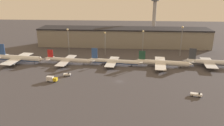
{
  "coord_description": "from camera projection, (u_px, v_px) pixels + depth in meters",
  "views": [
    {
      "loc": [
        5.21,
        -131.23,
        56.54
      ],
      "look_at": [
        -6.15,
        19.7,
        6.0
      ],
      "focal_mm": 35.0,
      "sensor_mm": 36.0,
      "label": 1
    }
  ],
  "objects": [
    {
      "name": "lamp_post_1",
      "position": [
        105.0,
        40.0,
        198.12
      ],
      "size": [
        1.8,
        1.8,
        21.12
      ],
      "color": "slate",
      "rests_on": "ground"
    },
    {
      "name": "airplane_2",
      "position": [
        114.0,
        61.0,
        172.75
      ],
      "size": [
        45.52,
        27.58,
        13.13
      ],
      "rotation": [
        0.0,
        0.0,
        -0.11
      ],
      "color": "white",
      "rests_on": "ground"
    },
    {
      "name": "airplane_0",
      "position": [
        19.0,
        58.0,
        178.14
      ],
      "size": [
        45.39,
        34.66,
        15.18
      ],
      "rotation": [
        0.0,
        0.0,
        -0.11
      ],
      "color": "white",
      "rests_on": "ground"
    },
    {
      "name": "terminal_building",
      "position": [
        123.0,
        37.0,
        230.77
      ],
      "size": [
        176.99,
        26.69,
        19.15
      ],
      "color": "gray",
      "rests_on": "ground"
    },
    {
      "name": "lamp_post_2",
      "position": [
        143.0,
        39.0,
        195.35
      ],
      "size": [
        1.8,
        1.8,
        23.02
      ],
      "color": "slate",
      "rests_on": "ground"
    },
    {
      "name": "airplane_1",
      "position": [
        68.0,
        60.0,
        176.28
      ],
      "size": [
        43.21,
        30.76,
        10.85
      ],
      "rotation": [
        0.0,
        0.0,
        -0.11
      ],
      "color": "silver",
      "rests_on": "ground"
    },
    {
      "name": "ground",
      "position": [
        119.0,
        81.0,
        142.4
      ],
      "size": [
        600.0,
        600.0,
        0.0
      ],
      "primitive_type": "plane",
      "color": "#423F44"
    },
    {
      "name": "service_vehicle_1",
      "position": [
        196.0,
        94.0,
        121.93
      ],
      "size": [
        6.66,
        3.96,
        2.59
      ],
      "rotation": [
        0.0,
        0.0,
        -0.27
      ],
      "color": "white",
      "rests_on": "ground"
    },
    {
      "name": "lamp_post_3",
      "position": [
        182.0,
        37.0,
        192.25
      ],
      "size": [
        1.8,
        1.8,
        27.02
      ],
      "color": "slate",
      "rests_on": "ground"
    },
    {
      "name": "service_vehicle_2",
      "position": [
        52.0,
        79.0,
        141.55
      ],
      "size": [
        7.1,
        3.28,
        3.53
      ],
      "rotation": [
        0.0,
        0.0,
        -0.11
      ],
      "color": "gold",
      "rests_on": "ground"
    },
    {
      "name": "service_vehicle_0",
      "position": [
        67.0,
        74.0,
        151.33
      ],
      "size": [
        5.07,
        2.93,
        2.42
      ],
      "rotation": [
        0.0,
        0.0,
        0.13
      ],
      "color": "white",
      "rests_on": "ground"
    },
    {
      "name": "lamp_post_0",
      "position": [
        68.0,
        38.0,
        200.1
      ],
      "size": [
        1.8,
        1.8,
        23.62
      ],
      "color": "slate",
      "rests_on": "ground"
    },
    {
      "name": "airplane_3",
      "position": [
        162.0,
        63.0,
        168.85
      ],
      "size": [
        45.79,
        33.6,
        11.99
      ],
      "rotation": [
        0.0,
        0.0,
        -0.11
      ],
      "color": "white",
      "rests_on": "ground"
    },
    {
      "name": "airplane_4",
      "position": [
        210.0,
        62.0,
        169.09
      ],
      "size": [
        41.61,
        28.04,
        13.96
      ],
      "rotation": [
        0.0,
        0.0,
        -0.11
      ],
      "color": "silver",
      "rests_on": "ground"
    },
    {
      "name": "control_tower",
      "position": [
        154.0,
        13.0,
        269.77
      ],
      "size": [
        9.0,
        9.0,
        50.99
      ],
      "color": "#99999E",
      "rests_on": "ground"
    }
  ]
}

